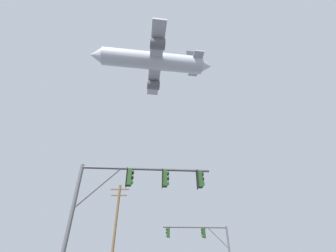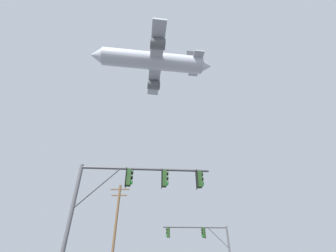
# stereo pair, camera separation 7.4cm
# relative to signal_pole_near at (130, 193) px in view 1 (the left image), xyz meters

# --- Properties ---
(signal_pole_near) EXTENTS (7.17, 0.91, 6.76)m
(signal_pole_near) POSITION_rel_signal_pole_near_xyz_m (0.00, 0.00, 0.00)
(signal_pole_near) COLOR #4C4C51
(signal_pole_near) RESTS_ON ground
(signal_pole_far) EXTENTS (6.76, 0.76, 5.97)m
(signal_pole_far) POSITION_rel_signal_pole_near_xyz_m (5.57, 13.87, -0.71)
(signal_pole_far) COLOR #4C4C51
(signal_pole_far) RESTS_ON ground
(utility_pole) EXTENTS (2.20, 0.28, 10.55)m
(utility_pole) POSITION_rel_signal_pole_near_xyz_m (-3.85, 14.35, 0.33)
(utility_pole) COLOR brown
(utility_pole) RESTS_ON ground
(airplane) EXTENTS (29.64, 22.90, 8.07)m
(airplane) POSITION_rel_signal_pole_near_xyz_m (-2.08, 25.41, 39.79)
(airplane) COLOR #B7BCC6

